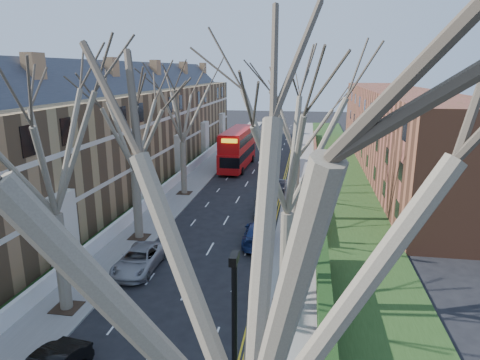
% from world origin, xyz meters
% --- Properties ---
extents(pavement_left, '(3.00, 102.00, 0.12)m').
position_xyz_m(pavement_left, '(-6.00, 39.00, 0.06)').
color(pavement_left, slate).
rests_on(pavement_left, ground).
extents(pavement_right, '(3.00, 102.00, 0.12)m').
position_xyz_m(pavement_right, '(6.00, 39.00, 0.06)').
color(pavement_right, slate).
rests_on(pavement_right, ground).
extents(terrace_left, '(9.70, 78.00, 13.60)m').
position_xyz_m(terrace_left, '(-13.65, 31.00, 5.53)').
color(terrace_left, olive).
rests_on(terrace_left, ground).
extents(flats_right, '(13.97, 54.00, 10.00)m').
position_xyz_m(flats_right, '(17.46, 43.00, 4.98)').
color(flats_right, brown).
rests_on(flats_right, ground).
extents(front_wall_left, '(0.30, 78.00, 1.00)m').
position_xyz_m(front_wall_left, '(-7.65, 31.00, 0.62)').
color(front_wall_left, white).
rests_on(front_wall_left, ground).
extents(grass_verge_right, '(6.00, 102.00, 0.06)m').
position_xyz_m(grass_verge_right, '(10.50, 39.00, 0.15)').
color(grass_verge_right, '#1F3915').
rests_on(grass_verge_right, ground).
extents(tree_left_mid, '(10.50, 10.50, 14.71)m').
position_xyz_m(tree_left_mid, '(-5.70, 6.00, 9.56)').
color(tree_left_mid, '#6E604F').
rests_on(tree_left_mid, ground).
extents(tree_left_far, '(10.15, 10.15, 14.22)m').
position_xyz_m(tree_left_far, '(-5.70, 16.00, 9.24)').
color(tree_left_far, '#6E604F').
rests_on(tree_left_far, ground).
extents(tree_left_dist, '(10.50, 10.50, 14.71)m').
position_xyz_m(tree_left_dist, '(-5.70, 28.00, 9.56)').
color(tree_left_dist, '#6E604F').
rests_on(tree_left_dist, ground).
extents(tree_right_near, '(10.85, 10.85, 15.20)m').
position_xyz_m(tree_right_near, '(5.70, -6.00, 9.86)').
color(tree_right_near, '#6E604F').
rests_on(tree_right_near, ground).
extents(tree_right_mid, '(10.50, 10.50, 14.71)m').
position_xyz_m(tree_right_mid, '(5.70, 8.00, 9.56)').
color(tree_right_mid, '#6E604F').
rests_on(tree_right_mid, ground).
extents(tree_right_far, '(10.15, 10.15, 14.22)m').
position_xyz_m(tree_right_far, '(5.70, 22.00, 9.24)').
color(tree_right_far, '#6E604F').
rests_on(tree_right_far, ground).
extents(double_decker_bus, '(3.28, 11.78, 4.86)m').
position_xyz_m(double_decker_bus, '(-2.33, 40.95, 2.40)').
color(double_decker_bus, '#AF0C0E').
rests_on(double_decker_bus, ground).
extents(car_left_far, '(2.36, 5.03, 1.39)m').
position_xyz_m(car_left_far, '(-3.69, 11.09, 0.70)').
color(car_left_far, gray).
rests_on(car_left_far, ground).
extents(car_right_near, '(2.32, 5.29, 1.51)m').
position_xyz_m(car_right_near, '(3.27, 16.57, 0.76)').
color(car_right_near, navy).
rests_on(car_right_near, ground).
extents(car_right_mid, '(2.26, 4.83, 1.60)m').
position_xyz_m(car_right_mid, '(3.01, 23.46, 0.80)').
color(car_right_mid, '#9CA1A5').
rests_on(car_right_mid, ground).
extents(car_right_far, '(1.60, 4.60, 1.52)m').
position_xyz_m(car_right_far, '(3.68, 29.85, 0.76)').
color(car_right_far, black).
rests_on(car_right_far, ground).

